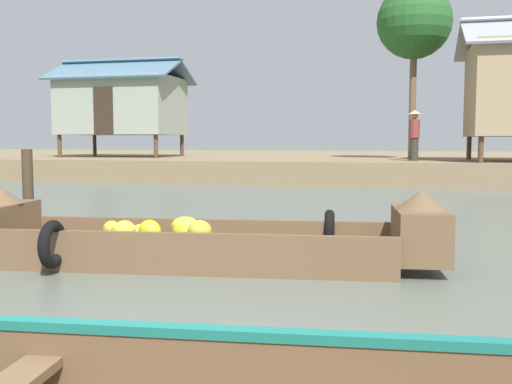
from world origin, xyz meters
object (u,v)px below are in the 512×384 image
banana_boat (197,240)px  vendor_person (414,132)px  stilt_house_left (122,105)px  mooring_post (28,198)px  palm_tree_near (414,22)px

banana_boat → vendor_person: bearing=79.1°
banana_boat → vendor_person: size_ratio=3.29×
stilt_house_left → mooring_post: stilt_house_left is taller
mooring_post → palm_tree_near: bearing=71.0°
palm_tree_near → vendor_person: palm_tree_near is taller
banana_boat → stilt_house_left: bearing=118.9°
mooring_post → stilt_house_left: bearing=112.1°
stilt_house_left → mooring_post: 16.77m
banana_boat → mooring_post: (-2.56, 0.56, 0.36)m
palm_tree_near → mooring_post: (-5.17, -15.01, -4.89)m
vendor_person → mooring_post: vendor_person is taller
palm_tree_near → vendor_person: (0.05, -1.76, -3.86)m
banana_boat → stilt_house_left: stilt_house_left is taller
banana_boat → stilt_house_left: (-8.80, 15.96, 2.57)m
banana_boat → palm_tree_near: bearing=80.5°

